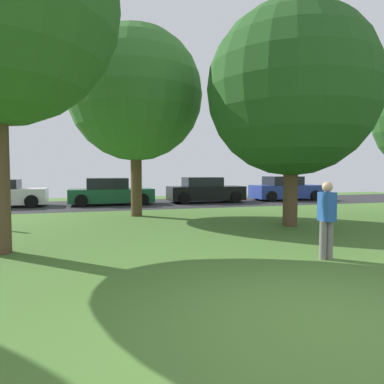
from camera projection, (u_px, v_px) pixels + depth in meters
The scene contains 9 objects.
ground_plane at pixel (322, 321), 4.17m from camera, with size 44.00×44.00×0.00m, color #47702D.
road_strip at pixel (136, 204), 19.45m from camera, with size 44.00×6.40×0.01m, color #28282B.
birch_tree_lone at pixel (292, 91), 11.35m from camera, with size 5.49×5.49×7.14m.
maple_tree_near at pixel (136, 94), 13.91m from camera, with size 5.27×5.27×7.48m.
person_catcher at pixel (327, 217), 7.11m from camera, with size 0.30×0.33×1.57m.
parked_car_white at pixel (1, 194), 17.73m from camera, with size 4.19×2.02×1.39m.
parked_car_green at pixel (110, 193), 19.00m from camera, with size 4.43×2.04×1.44m.
parked_car_black at pixel (205, 191), 20.47m from camera, with size 4.36×1.94×1.46m.
parked_car_blue at pixel (285, 189), 22.14m from camera, with size 4.32×2.03×1.49m.
Camera 1 is at (-2.65, -3.45, 1.76)m, focal length 33.04 mm.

